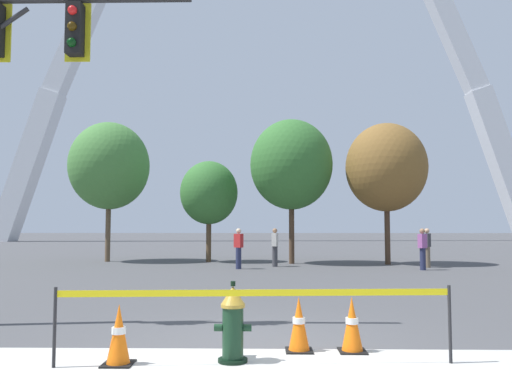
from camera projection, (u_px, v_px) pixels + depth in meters
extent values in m
plane|color=#474749|center=(255.00, 347.00, 6.92)|extent=(240.00, 240.00, 0.00)
cylinder|color=black|center=(233.00, 361.00, 6.11)|extent=(0.36, 0.36, 0.05)
cylinder|color=#14331E|center=(233.00, 333.00, 6.14)|extent=(0.26, 0.26, 0.62)
cylinder|color=#A8842D|center=(233.00, 306.00, 6.16)|extent=(0.30, 0.30, 0.04)
cone|color=#A8842D|center=(233.00, 295.00, 6.17)|extent=(0.30, 0.30, 0.22)
cylinder|color=black|center=(233.00, 284.00, 6.18)|extent=(0.06, 0.06, 0.06)
cylinder|color=#14331E|center=(218.00, 328.00, 6.14)|extent=(0.10, 0.09, 0.09)
cylinder|color=#14331E|center=(247.00, 328.00, 6.14)|extent=(0.10, 0.09, 0.09)
cylinder|color=#14331E|center=(234.00, 332.00, 6.33)|extent=(0.13, 0.14, 0.13)
cylinder|color=black|center=(234.00, 331.00, 6.41)|extent=(0.15, 0.03, 0.15)
cylinder|color=#232326|center=(55.00, 328.00, 5.90)|extent=(0.04, 0.04, 0.95)
cylinder|color=#232326|center=(450.00, 324.00, 6.09)|extent=(0.04, 0.04, 0.95)
cube|color=yellow|center=(255.00, 293.00, 6.02)|extent=(4.75, 0.29, 0.08)
cube|color=black|center=(352.00, 351.00, 6.60)|extent=(0.36, 0.36, 0.03)
cone|color=orange|center=(352.00, 323.00, 6.63)|extent=(0.28, 0.28, 0.70)
cylinder|color=white|center=(352.00, 321.00, 6.63)|extent=(0.17, 0.17, 0.08)
cube|color=black|center=(299.00, 351.00, 6.63)|extent=(0.36, 0.36, 0.03)
cone|color=orange|center=(299.00, 323.00, 6.66)|extent=(0.28, 0.28, 0.70)
cylinder|color=white|center=(299.00, 320.00, 6.66)|extent=(0.17, 0.17, 0.08)
cube|color=black|center=(118.00, 364.00, 5.99)|extent=(0.36, 0.36, 0.03)
cone|color=orange|center=(119.00, 333.00, 6.01)|extent=(0.28, 0.28, 0.70)
cylinder|color=white|center=(119.00, 330.00, 6.02)|extent=(0.17, 0.17, 0.08)
cube|color=black|center=(75.00, 29.00, 8.57)|extent=(0.26, 0.24, 0.90)
cube|color=gold|center=(78.00, 32.00, 8.71)|extent=(0.44, 0.03, 1.04)
sphere|color=red|center=(72.00, 10.00, 8.46)|extent=(0.16, 0.16, 0.16)
sphere|color=#392706|center=(72.00, 26.00, 8.44)|extent=(0.16, 0.16, 0.16)
sphere|color=black|center=(72.00, 42.00, 8.42)|extent=(0.16, 0.16, 0.16)
cube|color=silver|center=(28.00, 167.00, 55.96)|extent=(7.56, 2.33, 17.54)
cube|color=silver|center=(78.00, 35.00, 56.90)|extent=(7.28, 2.08, 14.26)
cube|color=silver|center=(452.00, 33.00, 56.10)|extent=(7.28, 2.08, 14.26)
cube|color=silver|center=(504.00, 166.00, 54.97)|extent=(7.56, 2.33, 17.54)
cylinder|color=brown|center=(108.00, 231.00, 23.78)|extent=(0.24, 0.24, 2.86)
ellipsoid|color=#427A38|center=(109.00, 166.00, 24.00)|extent=(3.82, 3.82, 4.20)
cylinder|color=brown|center=(209.00, 240.00, 23.46)|extent=(0.24, 0.24, 2.04)
ellipsoid|color=#336B2D|center=(209.00, 193.00, 23.61)|extent=(2.72, 2.72, 2.99)
cylinder|color=#473323|center=(292.00, 232.00, 22.45)|extent=(0.24, 0.24, 2.80)
ellipsoid|color=#336B2D|center=(291.00, 164.00, 22.66)|extent=(3.73, 3.73, 4.11)
cylinder|color=#473323|center=(387.00, 234.00, 21.98)|extent=(0.24, 0.24, 2.68)
ellipsoid|color=brown|center=(386.00, 167.00, 22.19)|extent=(3.58, 3.58, 3.94)
cylinder|color=#232847|center=(423.00, 259.00, 19.08)|extent=(0.22, 0.22, 0.84)
cube|color=#995193|center=(422.00, 241.00, 19.13)|extent=(0.39, 0.37, 0.54)
sphere|color=#936B4C|center=(422.00, 231.00, 19.15)|extent=(0.20, 0.20, 0.20)
cylinder|color=brown|center=(427.00, 257.00, 20.25)|extent=(0.22, 0.22, 0.84)
cube|color=#333338|center=(427.00, 240.00, 20.30)|extent=(0.37, 0.39, 0.54)
sphere|color=tan|center=(427.00, 231.00, 20.32)|extent=(0.20, 0.20, 0.20)
cylinder|color=#38383D|center=(275.00, 256.00, 20.74)|extent=(0.22, 0.22, 0.84)
cube|color=beige|center=(275.00, 240.00, 20.79)|extent=(0.29, 0.38, 0.54)
sphere|color=#936B4C|center=(275.00, 231.00, 20.82)|extent=(0.20, 0.20, 0.20)
cylinder|color=#232847|center=(239.00, 258.00, 19.59)|extent=(0.22, 0.22, 0.84)
cube|color=#B22323|center=(239.00, 241.00, 19.64)|extent=(0.39, 0.37, 0.54)
sphere|color=beige|center=(239.00, 231.00, 19.66)|extent=(0.20, 0.20, 0.20)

